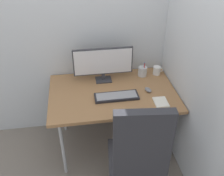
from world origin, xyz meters
TOP-DOWN VIEW (x-y plane):
  - ground_plane at (0.00, 0.00)m, footprint 8.00×8.00m
  - wall_back at (0.00, 0.44)m, footprint 2.82×0.04m
  - wall_side_right at (0.66, -0.23)m, footprint 0.04×2.39m
  - desk at (0.00, 0.00)m, footprint 1.25×0.83m
  - office_chair at (0.09, -0.74)m, footprint 0.54×0.57m
  - filing_cabinet at (0.38, 0.07)m, footprint 0.41×0.56m
  - monitor at (-0.06, 0.24)m, footprint 0.61×0.13m
  - keyboard at (0.02, -0.10)m, footprint 0.42×0.16m
  - mouse at (0.35, -0.04)m, footprint 0.08×0.10m
  - pen_holder at (0.37, 0.26)m, footprint 0.09×0.09m
  - notebook at (0.42, -0.25)m, footprint 0.13×0.16m
  - coffee_mug at (0.53, 0.26)m, footprint 0.12×0.08m

SIDE VIEW (x-z plane):
  - ground_plane at x=0.00m, z-range 0.00..0.00m
  - filing_cabinet at x=0.38m, z-range 0.00..0.57m
  - office_chair at x=0.09m, z-range 0.00..1.15m
  - desk at x=0.00m, z-range 0.32..1.04m
  - notebook at x=0.42m, z-range 0.72..0.74m
  - keyboard at x=0.02m, z-range 0.72..0.75m
  - mouse at x=0.35m, z-range 0.72..0.75m
  - coffee_mug at x=0.53m, z-range 0.72..0.82m
  - pen_holder at x=0.37m, z-range 0.69..0.86m
  - monitor at x=-0.06m, z-range 0.75..1.11m
  - wall_back at x=0.00m, z-range 0.00..2.80m
  - wall_side_right at x=0.66m, z-range 0.00..2.80m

